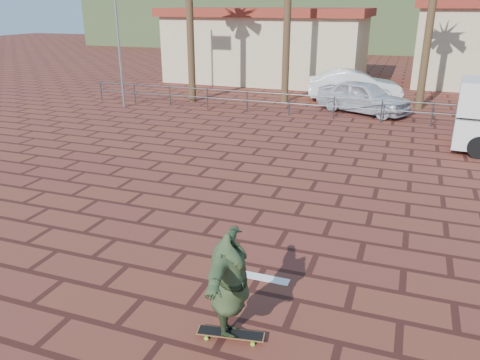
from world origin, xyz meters
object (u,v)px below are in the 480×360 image
at_px(car_silver, 364,97).
at_px(car_white, 354,86).
at_px(skateboarder, 230,285).
at_px(longboard, 231,334).

bearing_deg(car_silver, car_white, 38.76).
height_order(skateboarder, car_silver, skateboarder).
distance_m(skateboarder, car_white, 19.47).
bearing_deg(skateboarder, car_silver, -12.25).
height_order(longboard, car_white, car_white).
bearing_deg(longboard, car_white, 82.27).
distance_m(longboard, car_white, 19.48).
bearing_deg(car_white, longboard, 168.01).
relative_size(car_silver, car_white, 0.91).
xyz_separation_m(skateboarder, car_white, (-0.66, 19.46, -0.15)).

